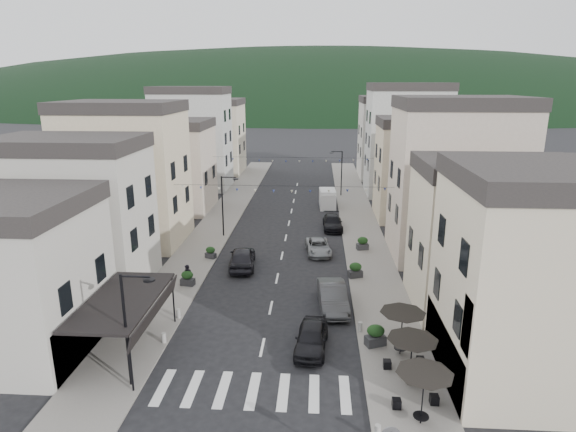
# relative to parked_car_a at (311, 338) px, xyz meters

# --- Properties ---
(ground) EXTENTS (700.00, 700.00, 0.00)m
(ground) POSITION_rel_parked_car_a_xyz_m (-2.80, -6.00, -0.72)
(ground) COLOR black
(ground) RESTS_ON ground
(sidewalk_left) EXTENTS (4.00, 76.00, 0.12)m
(sidewalk_left) POSITION_rel_parked_car_a_xyz_m (-10.30, 26.00, -0.66)
(sidewalk_left) COLOR slate
(sidewalk_left) RESTS_ON ground
(sidewalk_right) EXTENTS (4.00, 76.00, 0.12)m
(sidewalk_right) POSITION_rel_parked_car_a_xyz_m (4.70, 26.00, -0.66)
(sidewalk_right) COLOR slate
(sidewalk_right) RESTS_ON ground
(hill_backdrop) EXTENTS (640.00, 360.00, 70.00)m
(hill_backdrop) POSITION_rel_parked_car_a_xyz_m (-2.80, 294.00, -0.72)
(hill_backdrop) COLOR black
(hill_backdrop) RESTS_ON ground
(bistro_building) EXTENTS (10.00, 8.00, 10.00)m
(bistro_building) POSITION_rel_parked_car_a_xyz_m (11.70, -2.00, 4.28)
(bistro_building) COLOR beige
(bistro_building) RESTS_ON ground
(boutique_awning) EXTENTS (3.77, 7.50, 3.28)m
(boutique_awning) POSITION_rel_parked_car_a_xyz_m (-10.05, -1.00, 2.39)
(boutique_awning) COLOR black
(boutique_awning) RESTS_ON ground
(buildings_row_left) EXTENTS (10.20, 54.16, 14.00)m
(buildings_row_left) POSITION_rel_parked_car_a_xyz_m (-17.30, 31.75, 5.40)
(buildings_row_left) COLOR #B6B1A7
(buildings_row_left) RESTS_ON ground
(buildings_row_right) EXTENTS (10.20, 54.16, 14.50)m
(buildings_row_right) POSITION_rel_parked_car_a_xyz_m (11.70, 30.59, 5.60)
(buildings_row_right) COLOR beige
(buildings_row_right) RESTS_ON ground
(cafe_terrace) EXTENTS (2.50, 8.10, 2.53)m
(cafe_terrace) POSITION_rel_parked_car_a_xyz_m (4.90, -3.20, 1.63)
(cafe_terrace) COLOR black
(cafe_terrace) RESTS_ON ground
(streetlamp_left_near) EXTENTS (1.70, 0.56, 6.00)m
(streetlamp_left_near) POSITION_rel_parked_car_a_xyz_m (-8.62, -4.00, 2.98)
(streetlamp_left_near) COLOR black
(streetlamp_left_near) RESTS_ON ground
(streetlamp_left_far) EXTENTS (1.70, 0.56, 6.00)m
(streetlamp_left_far) POSITION_rel_parked_car_a_xyz_m (-8.62, 20.00, 2.98)
(streetlamp_left_far) COLOR black
(streetlamp_left_far) RESTS_ON ground
(streetlamp_right_far) EXTENTS (1.70, 0.56, 6.00)m
(streetlamp_right_far) POSITION_rel_parked_car_a_xyz_m (3.02, 38.00, 2.98)
(streetlamp_right_far) COLOR black
(streetlamp_right_far) RESTS_ON ground
(bollards) EXTENTS (11.66, 10.26, 0.60)m
(bollards) POSITION_rel_parked_car_a_xyz_m (-2.80, -0.50, -0.30)
(bollards) COLOR gray
(bollards) RESTS_ON ground
(bunting_near) EXTENTS (19.00, 0.28, 0.62)m
(bunting_near) POSITION_rel_parked_car_a_xyz_m (-2.80, 16.00, 4.93)
(bunting_near) COLOR black
(bunting_near) RESTS_ON ground
(bunting_far) EXTENTS (19.00, 0.28, 0.62)m
(bunting_far) POSITION_rel_parked_car_a_xyz_m (-2.80, 32.00, 4.93)
(bunting_far) COLOR black
(bunting_far) RESTS_ON ground
(parked_car_a) EXTENTS (2.06, 4.37, 1.44)m
(parked_car_a) POSITION_rel_parked_car_a_xyz_m (0.00, 0.00, 0.00)
(parked_car_a) COLOR black
(parked_car_a) RESTS_ON ground
(parked_car_b) EXTENTS (2.16, 5.15, 1.65)m
(parked_car_b) POSITION_rel_parked_car_a_xyz_m (1.32, 5.20, 0.10)
(parked_car_b) COLOR #363639
(parked_car_b) RESTS_ON ground
(parked_car_c) EXTENTS (2.54, 4.62, 1.23)m
(parked_car_c) POSITION_rel_parked_car_a_xyz_m (0.35, 15.81, -0.11)
(parked_car_c) COLOR gray
(parked_car_c) RESTS_ON ground
(parked_car_d) EXTENTS (2.08, 4.78, 1.37)m
(parked_car_d) POSITION_rel_parked_car_a_xyz_m (1.80, 23.19, -0.04)
(parked_car_d) COLOR black
(parked_car_d) RESTS_ON ground
(parked_car_e) EXTENTS (2.46, 5.17, 1.70)m
(parked_car_e) POSITION_rel_parked_car_a_xyz_m (-5.81, 12.11, 0.13)
(parked_car_e) COLOR black
(parked_car_e) RESTS_ON ground
(delivery_van) EXTENTS (2.01, 4.70, 2.22)m
(delivery_van) POSITION_rel_parked_car_a_xyz_m (1.40, 32.31, 0.37)
(delivery_van) COLOR silver
(delivery_van) RESTS_ON ground
(pedestrian_a) EXTENTS (0.81, 0.73, 1.87)m
(pedestrian_a) POSITION_rel_parked_car_a_xyz_m (-11.49, 2.04, 0.33)
(pedestrian_a) COLOR black
(pedestrian_a) RESTS_ON sidewalk_left
(pedestrian_b) EXTENTS (0.94, 0.86, 1.56)m
(pedestrian_b) POSITION_rel_parked_car_a_xyz_m (-9.24, 8.08, 0.18)
(pedestrian_b) COLOR black
(pedestrian_b) RESTS_ON sidewalk_left
(planter_la) EXTENTS (1.09, 0.73, 1.13)m
(planter_la) POSITION_rel_parked_car_a_xyz_m (-9.26, 8.06, -0.06)
(planter_la) COLOR #2A2A2C
(planter_la) RESTS_ON sidewalk_left
(planter_lb) EXTENTS (1.02, 0.81, 1.01)m
(planter_lb) POSITION_rel_parked_car_a_xyz_m (-8.80, 13.77, -0.11)
(planter_lb) COLOR #313134
(planter_lb) RESTS_ON sidewalk_left
(planter_ra) EXTENTS (1.29, 1.01, 1.27)m
(planter_ra) POSITION_rel_parked_car_a_xyz_m (3.63, 0.46, 0.02)
(planter_ra) COLOR #2C2D2F
(planter_ra) RESTS_ON sidewalk_right
(planter_rb) EXTENTS (1.20, 0.91, 1.19)m
(planter_rb) POSITION_rel_parked_car_a_xyz_m (3.20, 10.34, -0.02)
(planter_rb) COLOR #29292B
(planter_rb) RESTS_ON sidewalk_right
(planter_rc) EXTENTS (1.14, 0.77, 1.18)m
(planter_rc) POSITION_rel_parked_car_a_xyz_m (4.30, 16.76, -0.03)
(planter_rc) COLOR #313133
(planter_rc) RESTS_ON sidewalk_right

